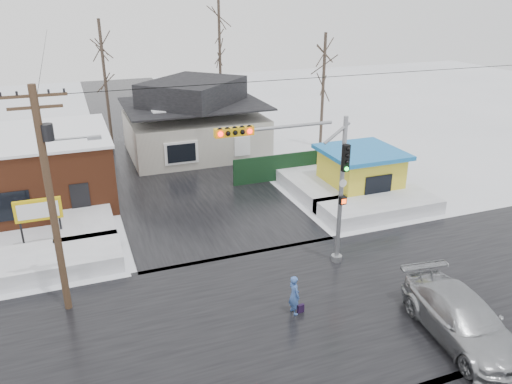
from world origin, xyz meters
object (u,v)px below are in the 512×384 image
object	(u,v)px
traffic_signal	(311,176)
car	(463,320)
utility_pole	(51,191)
kiosk	(360,172)
marquee_sign	(38,211)
pedestrian	(294,295)

from	to	relation	value
traffic_signal	car	bearing A→B (deg)	-65.45
utility_pole	kiosk	bearing A→B (deg)	20.44
traffic_signal	kiosk	world-z (taller)	traffic_signal
marquee_sign	kiosk	world-z (taller)	kiosk
utility_pole	traffic_signal	bearing A→B (deg)	-2.95
marquee_sign	kiosk	size ratio (longest dim) A/B	0.55
traffic_signal	kiosk	size ratio (longest dim) A/B	1.52
kiosk	car	xyz separation A→B (m)	(-4.06, -13.62, -0.63)
marquee_sign	kiosk	distance (m)	18.51
kiosk	pedestrian	world-z (taller)	kiosk
utility_pole	car	xyz separation A→B (m)	(13.37, -7.12, -4.28)
utility_pole	pedestrian	size ratio (longest dim) A/B	5.38
car	traffic_signal	bearing A→B (deg)	121.05
pedestrian	car	xyz separation A→B (m)	(5.07, -3.58, -0.00)
kiosk	car	size ratio (longest dim) A/B	0.80
kiosk	pedestrian	distance (m)	13.58
marquee_sign	pedestrian	distance (m)	13.41
traffic_signal	car	size ratio (longest dim) A/B	1.22
kiosk	pedestrian	xyz separation A→B (m)	(-9.13, -10.03, -0.63)
traffic_signal	pedestrian	world-z (taller)	traffic_signal
utility_pole	pedestrian	bearing A→B (deg)	-23.10
kiosk	pedestrian	size ratio (longest dim) A/B	2.75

